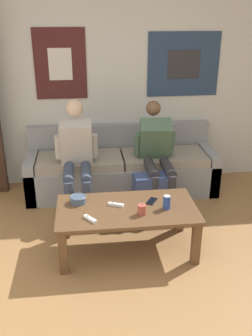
% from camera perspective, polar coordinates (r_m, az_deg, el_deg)
% --- Properties ---
extents(ground_plane, '(18.00, 18.00, 0.00)m').
position_cam_1_polar(ground_plane, '(2.97, 0.10, -20.98)').
color(ground_plane, '#9E7042').
extents(wall_back, '(10.00, 0.07, 2.55)m').
position_cam_1_polar(wall_back, '(4.59, -3.44, 13.16)').
color(wall_back, silver).
rests_on(wall_back, ground_plane).
extents(couch, '(2.24, 0.71, 0.76)m').
position_cam_1_polar(couch, '(4.55, -0.66, -0.14)').
color(couch, gray).
rests_on(couch, ground_plane).
extents(coffee_table, '(1.25, 0.65, 0.44)m').
position_cam_1_polar(coffee_table, '(3.38, 0.15, -7.10)').
color(coffee_table, brown).
rests_on(coffee_table, ground_plane).
extents(person_seated_adult, '(0.47, 0.85, 1.19)m').
position_cam_1_polar(person_seated_adult, '(4.03, -7.54, 2.14)').
color(person_seated_adult, '#384256').
rests_on(person_seated_adult, ground_plane).
extents(person_seated_teen, '(0.47, 0.93, 1.12)m').
position_cam_1_polar(person_seated_teen, '(4.16, 4.70, 2.49)').
color(person_seated_teen, '#2D2D33').
rests_on(person_seated_teen, ground_plane).
extents(backpack, '(0.36, 0.25, 0.47)m').
position_cam_1_polar(backpack, '(4.00, 3.70, -4.35)').
color(backpack, navy).
rests_on(backpack, ground_plane).
extents(ceramic_bowl, '(0.15, 0.15, 0.07)m').
position_cam_1_polar(ceramic_bowl, '(3.44, -7.31, -4.71)').
color(ceramic_bowl, '#475B75').
rests_on(ceramic_bowl, coffee_table).
extents(pillar_candle, '(0.07, 0.07, 0.10)m').
position_cam_1_polar(pillar_candle, '(3.22, 2.43, -6.35)').
color(pillar_candle, '#B24C42').
rests_on(pillar_candle, coffee_table).
extents(drink_can_blue, '(0.07, 0.07, 0.12)m').
position_cam_1_polar(drink_can_blue, '(3.32, 6.22, -5.20)').
color(drink_can_blue, '#28479E').
rests_on(drink_can_blue, coffee_table).
extents(game_controller_near_left, '(0.11, 0.14, 0.03)m').
position_cam_1_polar(game_controller_near_left, '(3.17, -5.49, -7.72)').
color(game_controller_near_left, white).
rests_on(game_controller_near_left, coffee_table).
extents(game_controller_near_right, '(0.15, 0.09, 0.03)m').
position_cam_1_polar(game_controller_near_right, '(3.37, -1.58, -5.59)').
color(game_controller_near_right, white).
rests_on(game_controller_near_right, coffee_table).
extents(cell_phone, '(0.13, 0.15, 0.01)m').
position_cam_1_polar(cell_phone, '(3.45, 3.95, -5.04)').
color(cell_phone, black).
rests_on(cell_phone, coffee_table).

